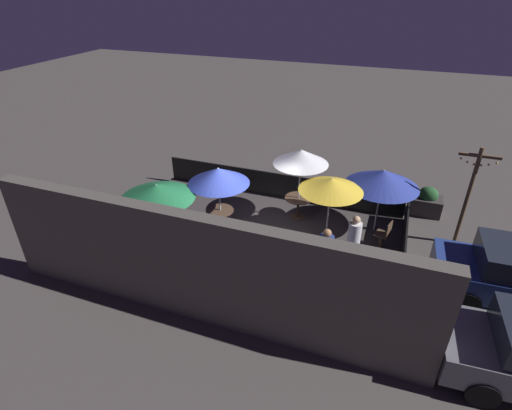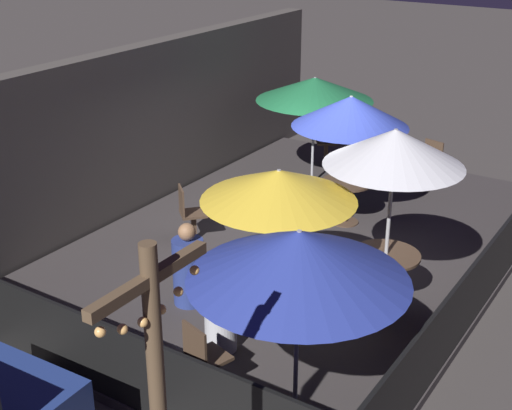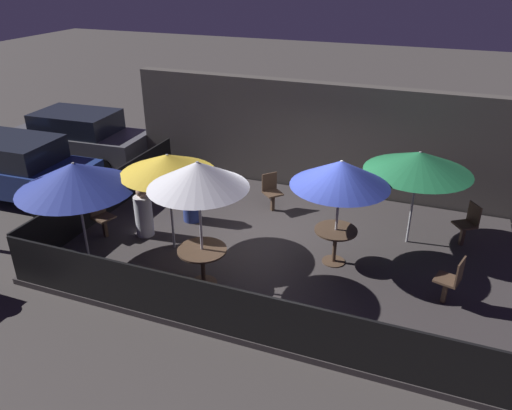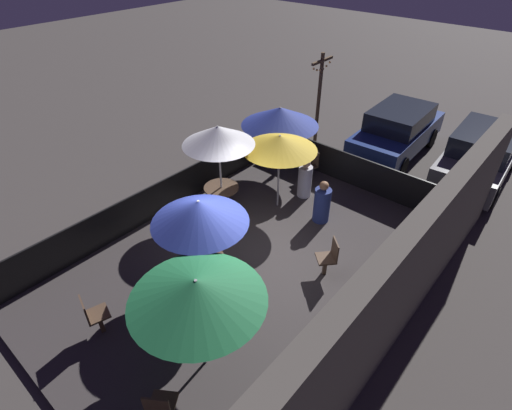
{
  "view_description": "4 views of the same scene",
  "coord_description": "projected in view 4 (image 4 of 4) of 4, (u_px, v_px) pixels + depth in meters",
  "views": [
    {
      "loc": [
        -3.78,
        9.61,
        7.34
      ],
      "look_at": [
        -0.15,
        -0.19,
        1.32
      ],
      "focal_mm": 28.0,
      "sensor_mm": 36.0,
      "label": 1
    },
    {
      "loc": [
        -9.04,
        -5.01,
        5.17
      ],
      "look_at": [
        -1.03,
        0.2,
        1.09
      ],
      "focal_mm": 50.0,
      "sensor_mm": 36.0,
      "label": 2
    },
    {
      "loc": [
        2.69,
        -8.85,
        5.66
      ],
      "look_at": [
        -0.51,
        -0.52,
        1.26
      ],
      "focal_mm": 35.0,
      "sensor_mm": 36.0,
      "label": 3
    },
    {
      "loc": [
        4.94,
        4.54,
        6.56
      ],
      "look_at": [
        -0.77,
        -0.43,
        1.14
      ],
      "focal_mm": 28.0,
      "sensor_mm": 36.0,
      "label": 4
    }
  ],
  "objects": [
    {
      "name": "building_wall",
      "position": [
        394.0,
        295.0,
        6.65
      ],
      "size": [
        10.75,
        0.36,
        2.93
      ],
      "color": "#4C4742",
      "rests_on": "ground_plane"
    },
    {
      "name": "patio_umbrella_3",
      "position": [
        197.0,
        290.0,
        6.05
      ],
      "size": [
        2.19,
        2.19,
        2.08
      ],
      "color": "#B2B2B7",
      "rests_on": "patio_deck"
    },
    {
      "name": "patio_umbrella_2",
      "position": [
        280.0,
        143.0,
        9.94
      ],
      "size": [
        1.92,
        1.92,
        2.12
      ],
      "color": "#B2B2B7",
      "rests_on": "patio_deck"
    },
    {
      "name": "light_post",
      "position": [
        319.0,
        96.0,
        13.15
      ],
      "size": [
        1.1,
        0.12,
        3.21
      ],
      "color": "brown",
      "rests_on": "ground_plane"
    },
    {
      "name": "patron_0",
      "position": [
        322.0,
        204.0,
        10.22
      ],
      "size": [
        0.58,
        0.58,
        1.18
      ],
      "rotation": [
        0.0,
        0.0,
        5.76
      ],
      "color": "navy",
      "rests_on": "patio_deck"
    },
    {
      "name": "dining_table_0",
      "position": [
        222.0,
        192.0,
        10.49
      ],
      "size": [
        0.92,
        0.92,
        0.76
      ],
      "color": "#4C3828",
      "rests_on": "patio_deck"
    },
    {
      "name": "patio_chair_1",
      "position": [
        161.0,
        407.0,
        5.95
      ],
      "size": [
        0.56,
        0.56,
        0.95
      ],
      "rotation": [
        0.0,
        0.0,
        -2.54
      ],
      "color": "#4C3828",
      "rests_on": "patio_deck"
    },
    {
      "name": "fence_front",
      "position": [
        162.0,
        197.0,
        10.54
      ],
      "size": [
        8.95,
        0.05,
        0.95
      ],
      "color": "black",
      "rests_on": "patio_deck"
    },
    {
      "name": "parked_car_1",
      "position": [
        480.0,
        154.0,
        11.94
      ],
      "size": [
        4.3,
        1.96,
        1.62
      ],
      "rotation": [
        0.0,
        0.0,
        0.05
      ],
      "color": "#5B5B60",
      "rests_on": "ground_plane"
    },
    {
      "name": "parked_car_0",
      "position": [
        397.0,
        130.0,
        13.28
      ],
      "size": [
        4.27,
        1.91,
        1.62
      ],
      "rotation": [
        0.0,
        0.0,
        0.04
      ],
      "color": "navy",
      "rests_on": "ground_plane"
    },
    {
      "name": "patio_umbrella_0",
      "position": [
        218.0,
        135.0,
        9.54
      ],
      "size": [
        1.78,
        1.78,
        2.48
      ],
      "color": "#B2B2B7",
      "rests_on": "patio_deck"
    },
    {
      "name": "patron_1",
      "position": [
        305.0,
        180.0,
        11.15
      ],
      "size": [
        0.55,
        0.55,
        1.17
      ],
      "rotation": [
        0.0,
        0.0,
        3.97
      ],
      "color": "silver",
      "rests_on": "patio_deck"
    },
    {
      "name": "patio_deck",
      "position": [
        248.0,
        264.0,
        9.23
      ],
      "size": [
        9.15,
        6.15,
        0.12
      ],
      "color": "#383333",
      "rests_on": "ground_plane"
    },
    {
      "name": "patio_chair_3",
      "position": [
        311.0,
        164.0,
        11.87
      ],
      "size": [
        0.5,
        0.5,
        0.94
      ],
      "rotation": [
        0.0,
        0.0,
        -0.28
      ],
      "color": "#4C3828",
      "rests_on": "patio_deck"
    },
    {
      "name": "patio_umbrella_1",
      "position": [
        199.0,
        212.0,
        7.53
      ],
      "size": [
        1.9,
        1.9,
        2.2
      ],
      "color": "#B2B2B7",
      "rests_on": "patio_deck"
    },
    {
      "name": "dining_table_1",
      "position": [
        205.0,
        264.0,
        8.32
      ],
      "size": [
        0.85,
        0.85,
        0.75
      ],
      "color": "#4C3828",
      "rests_on": "patio_deck"
    },
    {
      "name": "planter_box",
      "position": [
        264.0,
        130.0,
        14.24
      ],
      "size": [
        1.01,
        0.71,
        1.05
      ],
      "color": "#332D2D",
      "rests_on": "ground_plane"
    },
    {
      "name": "ground_plane",
      "position": [
        248.0,
        266.0,
        9.27
      ],
      "size": [
        60.0,
        60.0,
        0.0
      ],
      "primitive_type": "plane",
      "color": "#423D3A"
    },
    {
      "name": "fence_side_left",
      "position": [
        351.0,
        169.0,
        11.7
      ],
      "size": [
        0.05,
        5.95,
        0.95
      ],
      "color": "black",
      "rests_on": "patio_deck"
    },
    {
      "name": "patio_chair_2",
      "position": [
        94.0,
        314.0,
        7.34
      ],
      "size": [
        0.49,
        0.49,
        0.95
      ],
      "rotation": [
        0.0,
        0.0,
        2.86
      ],
      "color": "#4C3828",
      "rests_on": "patio_deck"
    },
    {
      "name": "patio_umbrella_4",
      "position": [
        280.0,
        116.0,
        11.38
      ],
      "size": [
        2.25,
        2.25,
        2.14
      ],
      "color": "#B2B2B7",
      "rests_on": "patio_deck"
    },
    {
      "name": "patio_chair_0",
      "position": [
        329.0,
        257.0,
        8.63
      ],
      "size": [
        0.56,
        0.56,
        0.92
      ],
      "rotation": [
        0.0,
        0.0,
        -0.74
      ],
      "color": "#4C3828",
      "rests_on": "patio_deck"
    }
  ]
}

